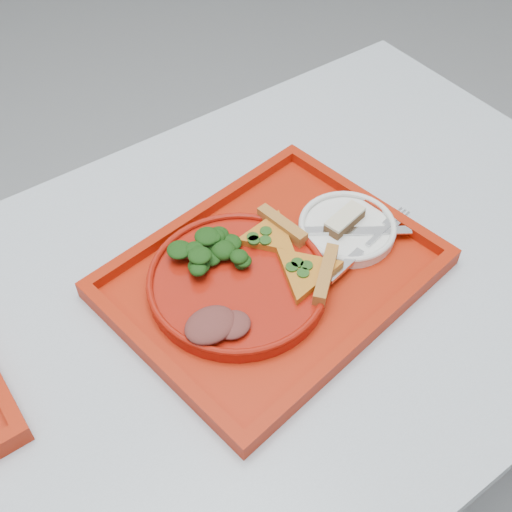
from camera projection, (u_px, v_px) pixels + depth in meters
name	position (u px, v px, depth m)	size (l,w,h in m)	color
table	(164.00, 371.00, 0.94)	(1.60, 0.80, 0.75)	#A8B1BC
tray_main	(272.00, 277.00, 0.95)	(0.45, 0.35, 0.01)	#A71E08
dinner_plate	(238.00, 283.00, 0.93)	(0.26, 0.26, 0.02)	#9A160A
side_plate	(347.00, 230.00, 1.00)	(0.15, 0.15, 0.01)	white
pizza_slice_a	(306.00, 270.00, 0.92)	(0.12, 0.10, 0.02)	gold
pizza_slice_b	(270.00, 234.00, 0.96)	(0.10, 0.09, 0.02)	gold
salad_heap	(211.00, 252.00, 0.92)	(0.09, 0.08, 0.04)	black
meat_portion	(210.00, 325.00, 0.85)	(0.07, 0.06, 0.02)	brown
dessert_bar	(345.00, 220.00, 0.99)	(0.07, 0.04, 0.02)	#4B2B19
knife	(352.00, 230.00, 0.98)	(0.18, 0.02, 0.01)	silver
fork	(366.00, 246.00, 0.96)	(0.18, 0.02, 0.01)	silver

